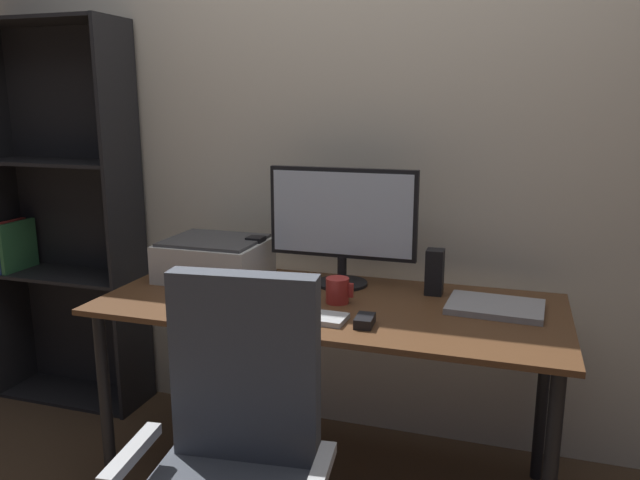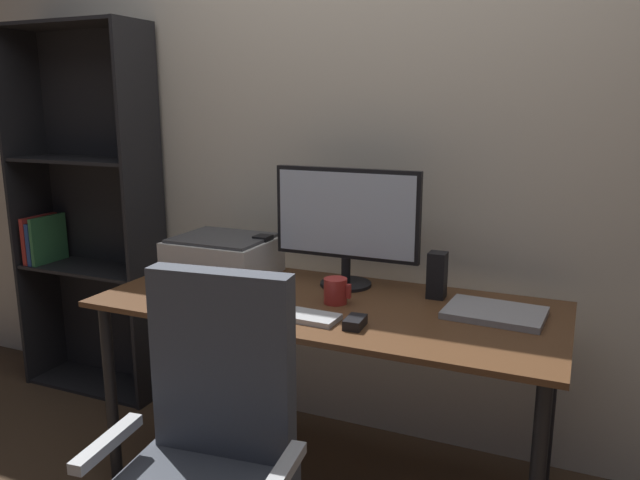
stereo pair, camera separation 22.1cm
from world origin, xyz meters
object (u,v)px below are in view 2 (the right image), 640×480
object	(u,v)px
monitor	(346,219)
laptop	(495,313)
desk	(327,323)
coffee_mug	(335,291)
keyboard	(296,315)
speaker_right	(437,275)
mouse	(355,322)
speaker_left	(263,256)
printer	(223,256)
bookshelf	(89,216)

from	to	relation	value
monitor	laptop	xyz separation A→B (m)	(0.58, -0.12, -0.25)
desk	coffee_mug	size ratio (longest dim) A/B	16.54
keyboard	coffee_mug	bearing A→B (deg)	73.96
monitor	speaker_right	world-z (taller)	monitor
speaker_right	mouse	bearing A→B (deg)	-112.48
keyboard	mouse	distance (m)	0.21
mouse	coffee_mug	size ratio (longest dim) A/B	0.97
monitor	speaker_left	bearing A→B (deg)	-178.75
monitor	coffee_mug	bearing A→B (deg)	-78.22
keyboard	speaker_right	size ratio (longest dim) A/B	1.71
mouse	printer	xyz separation A→B (m)	(-0.71, 0.35, 0.06)
printer	bookshelf	distance (m)	0.93
coffee_mug	speaker_right	bearing A→B (deg)	33.77
mouse	bookshelf	size ratio (longest dim) A/B	0.05
bookshelf	speaker_right	bearing A→B (deg)	-4.88
bookshelf	monitor	bearing A→B (deg)	-5.79
laptop	bookshelf	distance (m)	2.03
monitor	keyboard	size ratio (longest dim) A/B	1.99
monitor	mouse	xyz separation A→B (m)	(0.19, -0.41, -0.25)
printer	speaker_left	bearing A→B (deg)	17.30
printer	bookshelf	bearing A→B (deg)	167.40
speaker_right	speaker_left	bearing A→B (deg)	180.00
monitor	printer	bearing A→B (deg)	-173.65
coffee_mug	bookshelf	xyz separation A→B (m)	(-1.47, 0.36, 0.10)
laptop	bookshelf	world-z (taller)	bookshelf
speaker_left	laptop	bearing A→B (deg)	-7.06
bookshelf	laptop	bearing A→B (deg)	-7.63
monitor	keyboard	distance (m)	0.48
printer	keyboard	bearing A→B (deg)	-34.64
monitor	laptop	distance (m)	0.65
monitor	coffee_mug	world-z (taller)	monitor
desk	speaker_left	distance (m)	0.46
desk	mouse	size ratio (longest dim) A/B	17.11
keyboard	speaker_right	bearing A→B (deg)	48.98
desk	laptop	distance (m)	0.59
mouse	printer	world-z (taller)	printer
coffee_mug	speaker_left	world-z (taller)	speaker_left
keyboard	desk	bearing A→B (deg)	83.27
speaker_right	printer	world-z (taller)	speaker_right
monitor	speaker_left	world-z (taller)	monitor
mouse	printer	size ratio (longest dim) A/B	0.24
coffee_mug	speaker_left	xyz separation A→B (m)	(-0.40, 0.21, 0.04)
keyboard	speaker_right	xyz separation A→B (m)	(0.38, 0.40, 0.08)
keyboard	coffee_mug	xyz separation A→B (m)	(0.06, 0.19, 0.04)
keyboard	bookshelf	distance (m)	1.52
keyboard	bookshelf	world-z (taller)	bookshelf
laptop	bookshelf	size ratio (longest dim) A/B	0.18
desk	printer	distance (m)	0.58
desk	speaker_right	size ratio (longest dim) A/B	9.66
mouse	speaker_right	distance (m)	0.44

